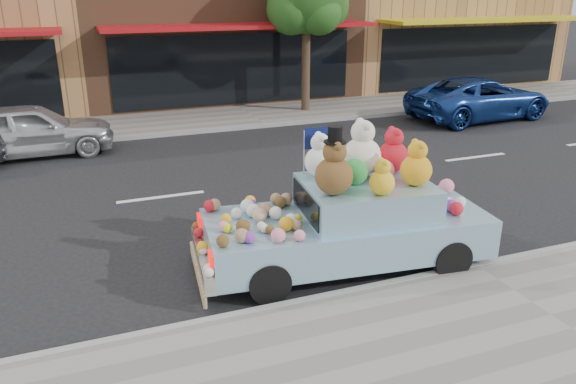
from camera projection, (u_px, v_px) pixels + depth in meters
name	position (u px, v px, depth m)	size (l,w,h in m)	color
ground	(335.00, 175.00, 13.03)	(120.00, 120.00, 0.00)	black
near_sidewalk	(550.00, 318.00, 7.32)	(60.00, 3.00, 0.12)	gray
far_sidewalk	(250.00, 116.00, 18.69)	(60.00, 3.00, 0.12)	gray
near_kerb	(475.00, 268.00, 8.63)	(60.00, 0.12, 0.13)	gray
far_kerb	(265.00, 125.00, 17.38)	(60.00, 0.12, 0.13)	gray
street_tree	(307.00, 0.00, 18.17)	(3.00, 2.70, 5.22)	#38281C
car_silver	(30.00, 130.00, 14.28)	(1.62, 4.03, 1.37)	silver
car_blue	(480.00, 98.00, 18.32)	(2.26, 4.90, 1.36)	navy
art_car	(349.00, 216.00, 8.60)	(4.64, 2.22, 2.34)	black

